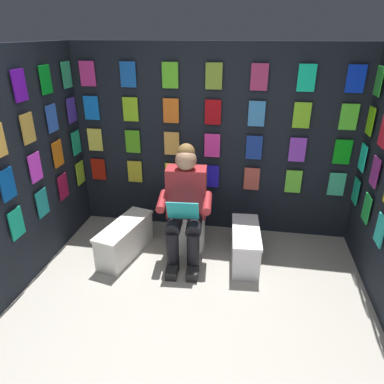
% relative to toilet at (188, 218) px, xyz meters
% --- Properties ---
extents(ground_plane, '(30.00, 30.00, 0.00)m').
position_rel_toilet_xyz_m(ground_plane, '(-0.20, 1.55, -0.33)').
color(ground_plane, '#9E998E').
extents(display_wall_back, '(3.21, 0.14, 2.09)m').
position_rel_toilet_xyz_m(display_wall_back, '(-0.20, -0.48, 0.72)').
color(display_wall_back, black).
rests_on(display_wall_back, ground).
extents(display_wall_right, '(0.14, 1.99, 2.09)m').
position_rel_toilet_xyz_m(display_wall_right, '(1.40, 0.56, 0.72)').
color(display_wall_right, black).
rests_on(display_wall_right, ground).
extents(toilet, '(0.42, 0.57, 0.77)m').
position_rel_toilet_xyz_m(toilet, '(0.00, 0.00, 0.00)').
color(toilet, white).
rests_on(toilet, ground).
extents(person_reading, '(0.55, 0.71, 1.19)m').
position_rel_toilet_xyz_m(person_reading, '(-0.02, 0.23, 0.27)').
color(person_reading, maroon).
rests_on(person_reading, ground).
extents(comic_longbox_near, '(0.32, 0.71, 0.37)m').
position_rel_toilet_xyz_m(comic_longbox_near, '(-0.63, 0.23, -0.14)').
color(comic_longbox_near, silver).
rests_on(comic_longbox_near, ground).
extents(comic_longbox_far, '(0.43, 0.81, 0.37)m').
position_rel_toilet_xyz_m(comic_longbox_far, '(0.61, 0.32, -0.14)').
color(comic_longbox_far, white).
rests_on(comic_longbox_far, ground).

